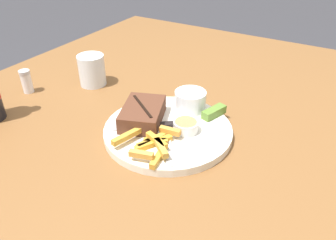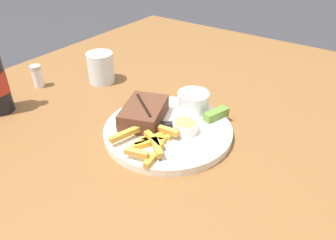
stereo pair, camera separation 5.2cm
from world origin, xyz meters
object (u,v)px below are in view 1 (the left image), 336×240
knife_utensil (153,125)px  salt_shaker (26,81)px  coleslaw_cup (190,100)px  dipping_sauce_cup (186,126)px  fork_utensil (169,147)px  steak_portion (143,114)px  dinner_plate (168,131)px  pickle_spear (214,112)px  drinking_glass (92,70)px

knife_utensil → salt_shaker: 0.41m
coleslaw_cup → salt_shaker: same height
dipping_sauce_cup → fork_utensil: bearing=179.1°
steak_portion → dipping_sauce_cup: size_ratio=2.68×
dinner_plate → dipping_sauce_cup: 0.05m
dinner_plate → salt_shaker: size_ratio=4.45×
pickle_spear → dinner_plate: bearing=145.0°
pickle_spear → salt_shaker: size_ratio=1.05×
fork_utensil → salt_shaker: size_ratio=1.85×
coleslaw_cup → salt_shaker: size_ratio=1.17×
dipping_sauce_cup → salt_shaker: bearing=93.4°
dipping_sauce_cup → dinner_plate: bearing=101.0°
coleslaw_cup → drinking_glass: 0.32m
fork_utensil → salt_shaker: salt_shaker is taller
knife_utensil → drinking_glass: (0.12, 0.28, 0.02)m
dinner_plate → drinking_glass: bearing=71.1°
steak_portion → coleslaw_cup: coleslaw_cup is taller
steak_portion → salt_shaker: (-0.01, 0.38, -0.00)m
dinner_plate → coleslaw_cup: coleslaw_cup is taller
dinner_plate → knife_utensil: bearing=114.5°
coleslaw_cup → knife_utensil: 0.12m
steak_portion → knife_utensil: 0.04m
knife_utensil → salt_shaker: (-0.01, 0.41, 0.01)m
coleslaw_cup → pickle_spear: size_ratio=1.11×
fork_utensil → knife_utensil: size_ratio=0.85×
coleslaw_cup → knife_utensil: (-0.11, 0.04, -0.02)m
dipping_sauce_cup → salt_shaker: size_ratio=0.85×
dinner_plate → drinking_glass: size_ratio=3.29×
dipping_sauce_cup → fork_utensil: (-0.07, 0.00, -0.01)m
knife_utensil → drinking_glass: size_ratio=1.62×
knife_utensil → pickle_spear: bearing=-168.5°
dinner_plate → salt_shaker: 0.44m
coleslaw_cup → knife_utensil: bearing=161.2°
dinner_plate → coleslaw_cup: (0.10, -0.01, 0.04)m
fork_utensil → knife_utensil: bearing=23.6°
dinner_plate → dipping_sauce_cup: size_ratio=5.22×
steak_portion → coleslaw_cup: bearing=-34.1°
knife_utensil → salt_shaker: salt_shaker is taller
dipping_sauce_cup → knife_utensil: bearing=107.2°
fork_utensil → drinking_glass: 0.40m
pickle_spear → knife_utensil: bearing=138.2°
coleslaw_cup → drinking_glass: drinking_glass is taller
fork_utensil → drinking_glass: size_ratio=1.37×
dinner_plate → dipping_sauce_cup: dipping_sauce_cup is taller
drinking_glass → salt_shaker: drinking_glass is taller
salt_shaker → drinking_glass: bearing=-43.5°
dinner_plate → pickle_spear: (0.10, -0.07, 0.02)m
dinner_plate → steak_portion: (-0.01, 0.06, 0.03)m
coleslaw_cup → fork_utensil: (-0.16, -0.03, -0.03)m
steak_portion → dipping_sauce_cup: steak_portion is taller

